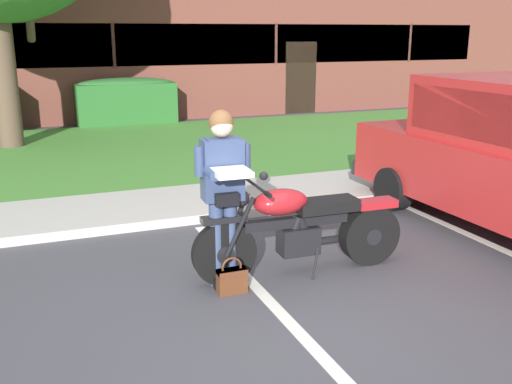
{
  "coord_description": "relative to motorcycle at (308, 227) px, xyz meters",
  "views": [
    {
      "loc": [
        -1.83,
        -4.33,
        2.39
      ],
      "look_at": [
        0.19,
        0.84,
        0.85
      ],
      "focal_mm": 40.7,
      "sensor_mm": 36.0,
      "label": 1
    }
  ],
  "objects": [
    {
      "name": "grass_lawn",
      "position": [
        -0.68,
        6.88,
        -0.45
      ],
      "size": [
        60.0,
        6.61,
        0.06
      ],
      "primitive_type": "cube",
      "color": "#478433",
      "rests_on": "ground"
    },
    {
      "name": "handbag",
      "position": [
        -0.89,
        -0.2,
        -0.34
      ],
      "size": [
        0.28,
        0.13,
        0.36
      ],
      "color": "#562D19",
      "rests_on": "ground"
    },
    {
      "name": "motorcycle",
      "position": [
        0.0,
        0.0,
        0.0
      ],
      "size": [
        2.24,
        0.82,
        1.18
      ],
      "color": "black",
      "rests_on": "ground"
    },
    {
      "name": "stall_stripe_1",
      "position": [
        -0.63,
        -0.44,
        -0.48
      ],
      "size": [
        0.16,
        4.4,
        0.01
      ],
      "primitive_type": "cube",
      "rotation": [
        0.0,
        0.0,
        0.01
      ],
      "color": "silver",
      "rests_on": "ground"
    },
    {
      "name": "hedge_center_left",
      "position": [
        -0.13,
        10.45,
        0.17
      ],
      "size": [
        2.52,
        0.9,
        1.24
      ],
      "color": "#286028",
      "rests_on": "ground"
    },
    {
      "name": "concrete_walk",
      "position": [
        -0.68,
        2.82,
        -0.44
      ],
      "size": [
        60.0,
        1.5,
        0.08
      ],
      "primitive_type": "cube",
      "color": "#B7B2A8",
      "rests_on": "ground"
    },
    {
      "name": "curb_strip",
      "position": [
        -0.68,
        1.97,
        -0.42
      ],
      "size": [
        60.0,
        0.2,
        0.12
      ],
      "primitive_type": "cube",
      "color": "#B7B2A8",
      "rests_on": "ground"
    },
    {
      "name": "brick_building",
      "position": [
        -0.3,
        15.67,
        1.48
      ],
      "size": [
        27.47,
        9.62,
        3.92
      ],
      "color": "brown",
      "rests_on": "ground"
    },
    {
      "name": "ground_plane",
      "position": [
        -0.68,
        -0.64,
        -0.48
      ],
      "size": [
        140.0,
        140.0,
        0.0
      ],
      "primitive_type": "plane",
      "color": "#424247"
    },
    {
      "name": "rider_person",
      "position": [
        -0.89,
        0.01,
        0.53
      ],
      "size": [
        0.54,
        0.6,
        1.7
      ],
      "color": "black",
      "rests_on": "ground"
    }
  ]
}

